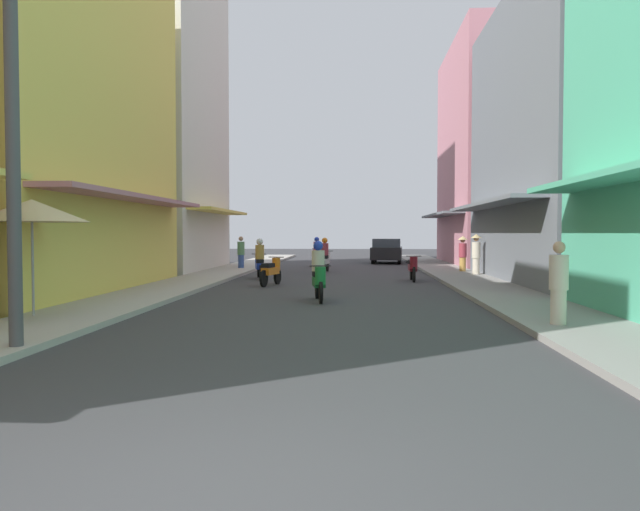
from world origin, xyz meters
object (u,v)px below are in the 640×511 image
object	(u,v)px
utility_pole	(13,143)
pedestrian_midway	(559,286)
pedestrian_far	(241,253)
pedestrian_foreground	(476,253)
motorbike_orange	(271,271)
parked_car	(387,251)
motorbike_maroon	(413,268)
pedestrian_crossing	(463,253)
motorbike_white	(325,257)
vendor_umbrella	(32,211)
motorbike_green	(319,274)
motorbike_blue	(259,261)
motorbike_red	(317,254)

from	to	relation	value
utility_pole	pedestrian_midway	bearing A→B (deg)	17.32
pedestrian_far	pedestrian_foreground	xyz separation A→B (m)	(10.33, -3.95, 0.17)
motorbike_orange	parked_car	distance (m)	16.65
parked_car	motorbike_maroon	bearing A→B (deg)	-88.75
pedestrian_crossing	parked_car	bearing A→B (deg)	106.67
motorbike_white	vendor_umbrella	world-z (taller)	vendor_umbrella
motorbike_maroon	motorbike_orange	world-z (taller)	same
motorbike_green	motorbike_white	xyz separation A→B (m)	(-0.45, 12.00, 0.00)
motorbike_maroon	parked_car	xyz separation A→B (m)	(-0.30, 13.78, 0.24)
pedestrian_midway	utility_pole	xyz separation A→B (m)	(-8.67, -2.71, 2.27)
pedestrian_midway	motorbike_white	bearing A→B (deg)	107.10
motorbike_green	vendor_umbrella	distance (m)	7.03
motorbike_blue	pedestrian_crossing	bearing A→B (deg)	21.83
motorbike_blue	motorbike_green	distance (m)	8.26
motorbike_blue	utility_pole	world-z (taller)	utility_pole
motorbike_green	pedestrian_far	size ratio (longest dim) A/B	1.11
motorbike_blue	parked_car	size ratio (longest dim) A/B	0.42
motorbike_blue	pedestrian_crossing	distance (m)	9.07
pedestrian_foreground	utility_pole	bearing A→B (deg)	-120.81
pedestrian_far	pedestrian_crossing	distance (m)	10.32
motorbike_maroon	motorbike_green	world-z (taller)	motorbike_green
motorbike_red	pedestrian_foreground	bearing A→B (deg)	-46.42
motorbike_green	vendor_umbrella	xyz separation A→B (m)	(-5.50, -4.10, 1.53)
pedestrian_crossing	pedestrian_foreground	bearing A→B (deg)	-84.87
pedestrian_foreground	motorbike_orange	bearing A→B (deg)	-150.27
pedestrian_crossing	utility_pole	distance (m)	20.95
pedestrian_midway	pedestrian_crossing	size ratio (longest dim) A/B	0.99
pedestrian_midway	utility_pole	bearing A→B (deg)	-162.68
motorbike_maroon	vendor_umbrella	bearing A→B (deg)	-127.96
motorbike_blue	motorbike_white	distance (m)	4.85
motorbike_red	pedestrian_foreground	xyz separation A→B (m)	(6.92, -7.27, 0.28)
motorbike_blue	pedestrian_foreground	xyz separation A→B (m)	(8.60, 1.31, 0.28)
pedestrian_far	pedestrian_midway	bearing A→B (deg)	-62.47
motorbike_red	pedestrian_crossing	size ratio (longest dim) A/B	1.09
pedestrian_foreground	pedestrian_crossing	distance (m)	2.08
vendor_umbrella	motorbike_blue	bearing A→B (deg)	77.21
pedestrian_crossing	utility_pole	bearing A→B (deg)	-117.46
pedestrian_midway	motorbike_green	bearing A→B (deg)	135.15
motorbike_orange	parked_car	world-z (taller)	parked_car
utility_pole	parked_car	bearing A→B (deg)	76.43
motorbike_blue	utility_pole	distance (m)	15.35
pedestrian_foreground	vendor_umbrella	bearing A→B (deg)	-130.61
motorbike_orange	motorbike_red	world-z (taller)	motorbike_red
motorbike_red	motorbike_maroon	bearing A→B (deg)	-66.15
motorbike_blue	utility_pole	size ratio (longest dim) A/B	0.30
motorbike_red	pedestrian_midway	distance (m)	21.78
motorbike_maroon	pedestrian_midway	size ratio (longest dim) A/B	1.11
utility_pole	motorbike_blue	bearing A→B (deg)	85.48
motorbike_orange	pedestrian_crossing	xyz separation A→B (m)	(7.51, 6.46, 0.43)
motorbike_white	parked_car	size ratio (longest dim) A/B	0.43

